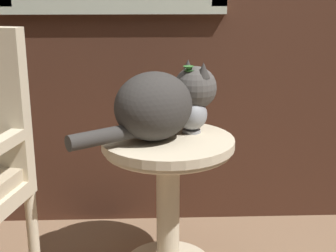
# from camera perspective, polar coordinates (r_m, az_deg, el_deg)

# --- Properties ---
(wicker_side_table) EXTENTS (0.52, 0.52, 0.58)m
(wicker_side_table) POSITION_cam_1_polar(r_m,az_deg,el_deg) (1.94, 0.00, -6.23)
(wicker_side_table) COLOR beige
(wicker_side_table) RESTS_ON ground_plane
(cat) EXTENTS (0.57, 0.43, 0.29)m
(cat) POSITION_cam_1_polar(r_m,az_deg,el_deg) (1.85, -0.87, 2.74)
(cat) COLOR #33302D
(cat) RESTS_ON wicker_side_table
(pewter_vase_with_ivy) EXTENTS (0.13, 0.13, 0.27)m
(pewter_vase_with_ivy) POSITION_cam_1_polar(r_m,az_deg,el_deg) (1.93, 2.82, 1.76)
(pewter_vase_with_ivy) COLOR gray
(pewter_vase_with_ivy) RESTS_ON wicker_side_table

